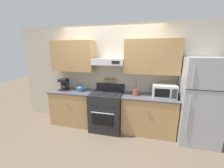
# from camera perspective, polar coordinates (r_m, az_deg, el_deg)

# --- Properties ---
(ground_plane) EXTENTS (16.00, 16.00, 0.00)m
(ground_plane) POSITION_cam_1_polar(r_m,az_deg,el_deg) (3.48, -3.23, -19.56)
(ground_plane) COLOR brown
(wall_back) EXTENTS (5.20, 0.46, 2.55)m
(wall_back) POSITION_cam_1_polar(r_m,az_deg,el_deg) (3.49, -0.42, 6.21)
(wall_back) COLOR beige
(wall_back) RESTS_ON ground_plane
(counter_left) EXTENTS (1.12, 0.62, 0.90)m
(counter_left) POSITION_cam_1_polar(r_m,az_deg,el_deg) (3.87, -15.48, -9.01)
(counter_left) COLOR tan
(counter_left) RESTS_ON ground_plane
(counter_right) EXTENTS (1.22, 0.62, 0.90)m
(counter_right) POSITION_cam_1_polar(r_m,az_deg,el_deg) (3.43, 14.72, -12.00)
(counter_right) COLOR tan
(counter_right) RESTS_ON ground_plane
(stove_range) EXTENTS (0.75, 0.74, 1.08)m
(stove_range) POSITION_cam_1_polar(r_m,az_deg,el_deg) (3.47, -2.11, -10.87)
(stove_range) COLOR #232326
(stove_range) RESTS_ON ground_plane
(refrigerator) EXTENTS (0.76, 0.74, 1.79)m
(refrigerator) POSITION_cam_1_polar(r_m,az_deg,el_deg) (3.39, 32.51, -5.95)
(refrigerator) COLOR #ADAFB5
(refrigerator) RESTS_ON ground_plane
(tea_kettle) EXTENTS (0.24, 0.19, 0.20)m
(tea_kettle) POSITION_cam_1_polar(r_m,az_deg,el_deg) (3.60, -13.02, -1.86)
(tea_kettle) COLOR teal
(tea_kettle) RESTS_ON counter_left
(coffee_maker) EXTENTS (0.21, 0.21, 0.30)m
(coffee_maker) POSITION_cam_1_polar(r_m,az_deg,el_deg) (3.84, -19.32, -0.13)
(coffee_maker) COLOR black
(coffee_maker) RESTS_ON counter_left
(microwave) EXTENTS (0.50, 0.37, 0.29)m
(microwave) POSITION_cam_1_polar(r_m,az_deg,el_deg) (3.26, 20.82, -2.69)
(microwave) COLOR white
(microwave) RESTS_ON counter_right
(utensil_crock) EXTENTS (0.13, 0.13, 0.30)m
(utensil_crock) POSITION_cam_1_polar(r_m,az_deg,el_deg) (3.23, 9.80, -3.26)
(utensil_crock) COLOR #B24C42
(utensil_crock) RESTS_ON counter_right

